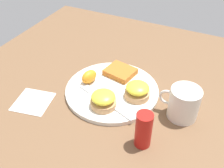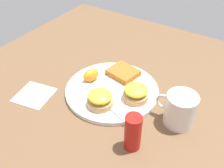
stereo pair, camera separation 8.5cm
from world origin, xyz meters
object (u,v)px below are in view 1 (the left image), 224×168
object	(u,v)px
orange_wedge	(89,77)
fork	(102,99)
sandwich_benedict_right	(137,91)
hashbrown_patty	(120,72)
cup	(183,103)
condiment_bottle	(144,130)
sandwich_benedict_left	(103,100)

from	to	relation	value
orange_wedge	fork	bearing A→B (deg)	144.39
orange_wedge	fork	distance (m)	0.10
sandwich_benedict_right	fork	bearing A→B (deg)	31.41
sandwich_benedict_right	hashbrown_patty	world-z (taller)	sandwich_benedict_right
sandwich_benedict_right	orange_wedge	distance (m)	0.17
cup	condiment_bottle	world-z (taller)	condiment_bottle
sandwich_benedict_right	fork	world-z (taller)	sandwich_benedict_right
hashbrown_patty	condiment_bottle	xyz separation A→B (m)	(-0.17, 0.24, 0.03)
orange_wedge	condiment_bottle	xyz separation A→B (m)	(-0.25, 0.15, 0.02)
sandwich_benedict_left	condiment_bottle	size ratio (longest dim) A/B	0.73
orange_wedge	cup	bearing A→B (deg)	179.24
fork	condiment_bottle	size ratio (longest dim) A/B	1.99
sandwich_benedict_right	orange_wedge	bearing A→B (deg)	-0.13
orange_wedge	condiment_bottle	world-z (taller)	condiment_bottle
fork	cup	bearing A→B (deg)	-167.44
hashbrown_patty	sandwich_benedict_right	bearing A→B (deg)	137.20
orange_wedge	cup	size ratio (longest dim) A/B	0.50
fork	condiment_bottle	xyz separation A→B (m)	(-0.17, 0.10, 0.04)
fork	sandwich_benedict_right	bearing A→B (deg)	-148.59
hashbrown_patty	cup	world-z (taller)	cup
sandwich_benedict_right	hashbrown_patty	xyz separation A→B (m)	(0.10, -0.09, -0.01)
sandwich_benedict_left	sandwich_benedict_right	distance (m)	0.11
sandwich_benedict_left	hashbrown_patty	bearing A→B (deg)	-83.14
hashbrown_patty	cup	xyz separation A→B (m)	(-0.24, 0.09, 0.03)
orange_wedge	sandwich_benedict_right	bearing A→B (deg)	179.87
sandwich_benedict_right	condiment_bottle	distance (m)	0.17
hashbrown_patty	condiment_bottle	world-z (taller)	condiment_bottle
condiment_bottle	sandwich_benedict_right	bearing A→B (deg)	-63.22
cup	condiment_bottle	distance (m)	0.16
sandwich_benedict_right	fork	xyz separation A→B (m)	(0.09, 0.06, -0.02)
sandwich_benedict_right	hashbrown_patty	size ratio (longest dim) A/B	0.82
hashbrown_patty	condiment_bottle	size ratio (longest dim) A/B	0.89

